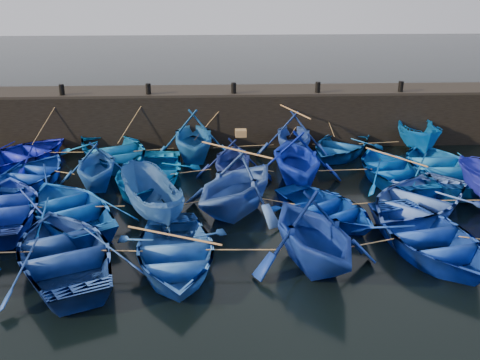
{
  "coord_description": "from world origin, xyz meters",
  "views": [
    {
      "loc": [
        -0.87,
        -15.41,
        7.94
      ],
      "look_at": [
        0.0,
        3.2,
        0.7
      ],
      "focal_mm": 40.0,
      "sensor_mm": 36.0,
      "label": 1
    }
  ],
  "objects_px": {
    "boat_0": "(24,154)",
    "wooden_crate": "(241,133)",
    "boat_13": "(3,207)",
    "boat_8": "(148,175)"
  },
  "relations": [
    {
      "from": "boat_8",
      "to": "boat_0",
      "type": "bearing_deg",
      "value": 159.57
    },
    {
      "from": "boat_8",
      "to": "wooden_crate",
      "type": "xyz_separation_m",
      "value": [
        3.69,
        0.5,
        1.5
      ]
    },
    {
      "from": "boat_13",
      "to": "boat_0",
      "type": "bearing_deg",
      "value": -91.25
    },
    {
      "from": "boat_0",
      "to": "wooden_crate",
      "type": "relative_size",
      "value": 10.83
    },
    {
      "from": "boat_8",
      "to": "wooden_crate",
      "type": "distance_m",
      "value": 4.01
    },
    {
      "from": "wooden_crate",
      "to": "boat_0",
      "type": "bearing_deg",
      "value": 165.33
    },
    {
      "from": "boat_0",
      "to": "boat_13",
      "type": "xyz_separation_m",
      "value": [
        1.22,
        -5.82,
        0.04
      ]
    },
    {
      "from": "boat_0",
      "to": "boat_8",
      "type": "bearing_deg",
      "value": -174.78
    },
    {
      "from": "boat_0",
      "to": "wooden_crate",
      "type": "distance_m",
      "value": 9.89
    },
    {
      "from": "boat_0",
      "to": "boat_8",
      "type": "distance_m",
      "value": 6.49
    }
  ]
}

